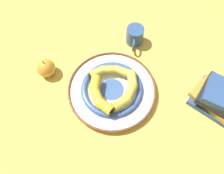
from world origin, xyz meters
TOP-DOWN VIEW (x-y plane):
  - ground_plane at (0.00, 0.00)m, footprint 2.80×2.80m
  - decorative_bowl at (-0.03, -0.01)m, footprint 0.35×0.35m
  - banana_a at (-0.01, 0.05)m, footprint 0.17×0.09m
  - banana_b at (-0.09, -0.03)m, footprint 0.07×0.18m
  - banana_c at (0.01, -0.06)m, footprint 0.15×0.14m
  - book_stack at (0.33, -0.22)m, footprint 0.23×0.25m
  - coffee_mug at (0.15, 0.18)m, footprint 0.08×0.11m
  - apple at (-0.25, 0.17)m, footprint 0.08×0.08m

SIDE VIEW (x-z plane):
  - ground_plane at x=0.00m, z-range 0.00..0.00m
  - decorative_bowl at x=-0.03m, z-range 0.00..0.04m
  - apple at x=-0.25m, z-range -0.01..0.08m
  - coffee_mug at x=0.15m, z-range 0.00..0.08m
  - book_stack at x=0.33m, z-range 0.00..0.10m
  - banana_a at x=-0.01m, z-range 0.04..0.07m
  - banana_c at x=0.01m, z-range 0.04..0.07m
  - banana_b at x=-0.09m, z-range 0.04..0.08m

